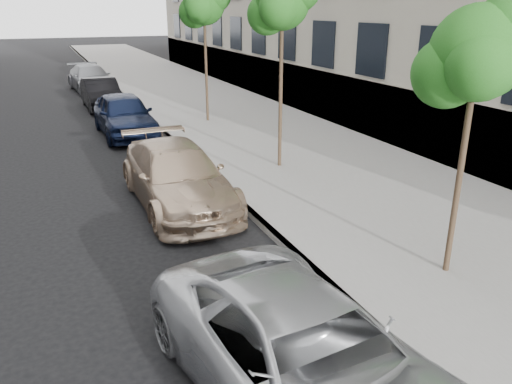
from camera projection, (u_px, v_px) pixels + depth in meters
sidewalk at (174, 87)px, 28.29m from camera, size 6.40×72.00×0.14m
curb at (118, 91)px, 27.13m from camera, size 0.15×72.00×0.14m
tree_near at (479, 53)px, 7.24m from camera, size 1.74×1.54×4.42m
tree_mid at (283, 2)px, 12.58m from camera, size 1.73×1.53×5.17m
tree_far at (205, 3)px, 18.18m from camera, size 1.84×1.64×5.23m
minivan at (306, 359)px, 5.52m from camera, size 2.73×5.01×1.33m
suv at (177, 176)px, 11.43m from camera, size 2.00×4.79×1.38m
sedan_blue at (124, 115)px, 17.68m from camera, size 1.87×4.43×1.50m
sedan_black at (101, 94)px, 22.39m from camera, size 1.53×4.10×1.34m
sedan_rear at (91, 78)px, 27.16m from camera, size 2.35×4.92×1.38m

